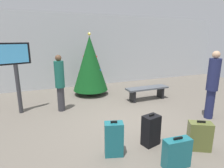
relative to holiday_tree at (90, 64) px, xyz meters
The scene contains 11 objects.
ground_plane 3.35m from the holiday_tree, 87.28° to the right, with size 16.00×16.00×0.00m, color #665E54.
back_wall 1.67m from the holiday_tree, 84.79° to the left, with size 16.00×0.20×3.35m, color #B7BCC1.
holiday_tree is the anchor object (origin of this frame).
flight_info_kiosk 2.78m from the holiday_tree, 156.83° to the right, with size 0.85×0.37×2.13m.
waiting_bench 2.48m from the holiday_tree, 40.52° to the right, with size 1.63×0.44×0.48m.
traveller_0 4.37m from the holiday_tree, 55.19° to the right, with size 0.38×0.38×1.92m.
traveller_1 1.97m from the holiday_tree, 134.61° to the right, with size 0.39×0.39×1.77m.
suitcase_0 4.32m from the holiday_tree, 99.96° to the right, with size 0.41×0.32×0.72m.
suitcase_1 4.84m from the holiday_tree, 78.22° to the right, with size 0.51×0.43×0.63m.
suitcase_2 4.22m from the holiday_tree, 88.00° to the right, with size 0.40×0.32×0.70m.
suitcase_3 5.00m from the holiday_tree, 88.13° to the right, with size 0.51×0.23×0.58m.
Camera 1 is at (-2.13, -4.01, 2.23)m, focal length 29.54 mm.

